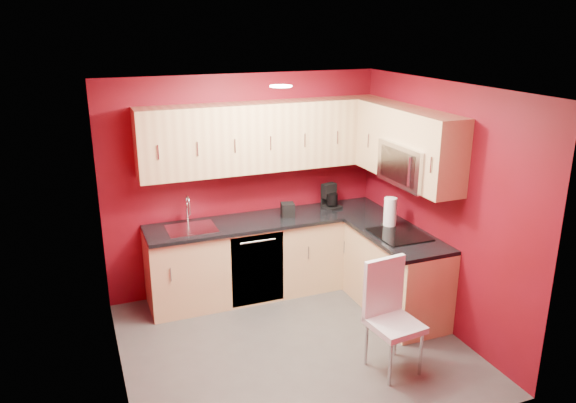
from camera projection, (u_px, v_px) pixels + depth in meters
floor at (293, 346)px, 5.51m from camera, size 3.20×3.20×0.00m
ceiling at (293, 88)px, 4.74m from camera, size 3.20×3.20×0.00m
wall_back at (244, 184)px, 6.45m from camera, size 3.20×0.00×3.20m
wall_front at (376, 299)px, 3.80m from camera, size 3.20×0.00×3.20m
wall_left at (111, 252)px, 4.57m from camera, size 0.00×3.00×3.00m
wall_right at (439, 206)px, 5.68m from camera, size 0.00×3.00×3.00m
base_cabinets_back at (270, 256)px, 6.51m from camera, size 2.80×0.60×0.87m
base_cabinets_right at (396, 274)px, 6.05m from camera, size 0.60×1.30×0.87m
countertop_back at (270, 220)px, 6.35m from camera, size 2.80×0.63×0.04m
countertop_right at (398, 236)px, 5.89m from camera, size 0.63×1.27×0.04m
upper_cabinets_back at (265, 136)px, 6.19m from camera, size 2.80×0.35×0.75m
upper_cabinets_right at (404, 137)px, 5.82m from camera, size 0.35×1.55×0.75m
microwave at (414, 164)px, 5.66m from camera, size 0.42×0.76×0.42m
cooktop at (399, 235)px, 5.85m from camera, size 0.50×0.55×0.01m
sink at (191, 225)px, 6.04m from camera, size 0.52×0.42×0.35m
dishwasher_front at (258, 270)px, 6.16m from camera, size 0.60×0.02×0.82m
downlight at (281, 86)px, 5.01m from camera, size 0.20×0.20×0.01m
coffee_maker at (332, 196)px, 6.66m from camera, size 0.23×0.27×0.29m
napkin_holder at (288, 210)px, 6.39m from camera, size 0.17×0.17×0.16m
paper_towel at (390, 212)px, 6.06m from camera, size 0.20×0.20×0.32m
dining_chair at (395, 319)px, 4.98m from camera, size 0.46×0.48×1.03m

